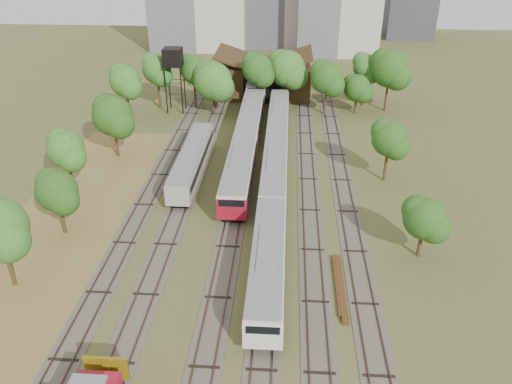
{
  "coord_description": "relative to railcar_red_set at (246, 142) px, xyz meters",
  "views": [
    {
      "loc": [
        3.18,
        -28.26,
        27.34
      ],
      "look_at": [
        0.26,
        16.91,
        2.5
      ],
      "focal_mm": 35.0,
      "sensor_mm": 36.0,
      "label": 1
    }
  ],
  "objects": [
    {
      "name": "railcar_red_set",
      "position": [
        0.0,
        0.0,
        0.0
      ],
      "size": [
        3.06,
        34.58,
        3.78
      ],
      "color": "black",
      "rests_on": "ground"
    },
    {
      "name": "tree_band_right",
      "position": [
        16.84,
        -1.22,
        2.47
      ],
      "size": [
        5.64,
        42.68,
        7.34
      ],
      "color": "#382616",
      "rests_on": "ground"
    },
    {
      "name": "railcar_rear",
      "position": [
        0.0,
        27.25,
        0.08
      ],
      "size": [
        3.17,
        16.08,
        3.93
      ],
      "color": "black",
      "rests_on": "ground"
    },
    {
      "name": "rail_pile_far",
      "position": [
        10.2,
        -26.13,
        -1.86
      ],
      "size": [
        0.55,
        8.79,
        0.29
      ],
      "primitive_type": "cube",
      "color": "#563318",
      "rests_on": "ground"
    },
    {
      "name": "tracks",
      "position": [
        1.33,
        -6.2,
        -1.96
      ],
      "size": [
        24.6,
        80.0,
        0.19
      ],
      "color": "#4C473D",
      "rests_on": "ground"
    },
    {
      "name": "dry_grass_patch",
      "position": [
        -16.0,
        -23.2,
        -1.98
      ],
      "size": [
        14.0,
        60.0,
        0.04
      ],
      "primitive_type": "cube",
      "color": "brown",
      "rests_on": "ground"
    },
    {
      "name": "rail_pile_near",
      "position": [
        10.0,
        -25.79,
        -1.87
      ],
      "size": [
        0.53,
        7.97,
        0.27
      ],
      "primitive_type": "cube",
      "color": "#563318",
      "rests_on": "ground"
    },
    {
      "name": "water_tower",
      "position": [
        -12.59,
        16.75,
        6.46
      ],
      "size": [
        2.9,
        2.9,
        10.04
      ],
      "color": "black",
      "rests_on": "ground"
    },
    {
      "name": "tree_band_left",
      "position": [
        -17.56,
        -11.45,
        3.42
      ],
      "size": [
        7.26,
        57.17,
        8.43
      ],
      "color": "#382616",
      "rests_on": "ground"
    },
    {
      "name": "railcar_green_set",
      "position": [
        4.0,
        -8.11,
        -0.12
      ],
      "size": [
        2.87,
        52.08,
        3.55
      ],
      "color": "black",
      "rests_on": "ground"
    },
    {
      "name": "ground",
      "position": [
        2.0,
        -31.2,
        -2.0
      ],
      "size": [
        240.0,
        240.0,
        0.0
      ],
      "primitive_type": "plane",
      "color": "#475123",
      "rests_on": "ground"
    },
    {
      "name": "tree_band_far",
      "position": [
        3.88,
        18.54,
        4.11
      ],
      "size": [
        41.86,
        10.85,
        9.73
      ],
      "color": "#382616",
      "rests_on": "ground"
    },
    {
      "name": "maintenance_shed",
      "position": [
        1.0,
        26.78,
        0.92
      ],
      "size": [
        16.45,
        11.55,
        7.58
      ],
      "color": "#362313",
      "rests_on": "ground"
    },
    {
      "name": "old_grey_coach",
      "position": [
        -6.0,
        -5.74,
        -0.2
      ],
      "size": [
        2.67,
        18.0,
        3.3
      ],
      "color": "black",
      "rests_on": "ground"
    }
  ]
}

